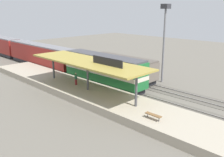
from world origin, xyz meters
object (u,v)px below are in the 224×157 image
Objects in this scene: person_waiting at (76,78)px; freight_car at (123,67)px; locomotive at (103,70)px; light_mast at (165,27)px; platform_bench at (153,115)px; passenger_carriage_front at (40,55)px.

freight_car is at bearing -3.37° from person_waiting.
freight_car is (4.60, 0.25, -0.44)m from locomotive.
locomotive is 1.23× the size of light_mast.
platform_bench is 0.14× the size of freight_car.
light_mast reaches higher than freight_car.
platform_bench is at bearing -114.24° from locomotive.
passenger_carriage_front is 1.71× the size of light_mast.
platform_bench is 0.12× the size of locomotive.
passenger_carriage_front reaches higher than freight_car.
light_mast is at bearing -71.28° from passenger_carriage_front.
platform_bench is 14.20m from person_waiting.
locomotive reaches higher than person_waiting.
platform_bench is 0.99× the size of person_waiting.
locomotive is 4.50m from person_waiting.
light_mast reaches higher than passenger_carriage_front.
light_mast is (7.80, -23.02, 6.08)m from passenger_carriage_front.
freight_car is at bearing 121.30° from light_mast.
light_mast is 15.01m from person_waiting.
passenger_carriage_front is at bearing 108.72° from light_mast.
person_waiting is (-4.40, -17.22, -0.46)m from passenger_carriage_front.
light_mast is (13.80, 8.31, 7.05)m from platform_bench.
platform_bench is at bearing -100.84° from passenger_carriage_front.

